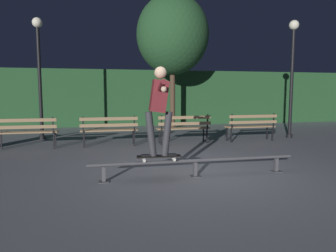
{
  "coord_description": "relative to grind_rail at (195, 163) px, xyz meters",
  "views": [
    {
      "loc": [
        -1.63,
        -5.48,
        1.51
      ],
      "look_at": [
        -0.34,
        0.53,
        0.85
      ],
      "focal_mm": 32.6,
      "sensor_mm": 36.0,
      "label": 1
    }
  ],
  "objects": [
    {
      "name": "park_bench_rightmost",
      "position": [
        2.94,
        3.55,
        0.29
      ],
      "size": [
        1.6,
        0.42,
        0.88
      ],
      "color": "black",
      "rests_on": "ground"
    },
    {
      "name": "park_bench_leftmost",
      "position": [
        -3.65,
        3.55,
        0.29
      ],
      "size": [
        1.6,
        0.42,
        0.88
      ],
      "color": "black",
      "rests_on": "ground"
    },
    {
      "name": "ground_plane",
      "position": [
        -0.0,
        0.27,
        -0.25
      ],
      "size": [
        90.0,
        90.0,
        0.0
      ],
      "primitive_type": "plane",
      "color": "slate"
    },
    {
      "name": "park_bench_right_center",
      "position": [
        0.74,
        3.55,
        0.29
      ],
      "size": [
        1.6,
        0.42,
        0.88
      ],
      "color": "black",
      "rests_on": "ground"
    },
    {
      "name": "lamp_post_right",
      "position": [
        4.6,
        4.0,
        2.23
      ],
      "size": [
        0.32,
        0.32,
        3.9
      ],
      "color": "black",
      "rests_on": "ground"
    },
    {
      "name": "skateboarder",
      "position": [
        -0.67,
        -0.0,
        1.08
      ],
      "size": [
        0.63,
        1.41,
        1.56
      ],
      "color": "black",
      "rests_on": "skateboard"
    },
    {
      "name": "grind_rail",
      "position": [
        0.0,
        0.0,
        0.0
      ],
      "size": [
        3.85,
        0.18,
        0.32
      ],
      "color": "#47474C",
      "rests_on": "ground"
    },
    {
      "name": "hedge_backdrop",
      "position": [
        -0.0,
        9.46,
        1.04
      ],
      "size": [
        24.0,
        1.2,
        2.58
      ],
      "primitive_type": "cube",
      "color": "#234C28",
      "rests_on": "ground"
    },
    {
      "name": "lamp_post_left",
      "position": [
        -3.59,
        5.4,
        2.23
      ],
      "size": [
        0.32,
        0.32,
        3.9
      ],
      "color": "black",
      "rests_on": "ground"
    },
    {
      "name": "park_bench_left_center",
      "position": [
        -1.45,
        3.55,
        0.29
      ],
      "size": [
        1.6,
        0.42,
        0.88
      ],
      "color": "black",
      "rests_on": "ground"
    },
    {
      "name": "skateboard",
      "position": [
        -0.67,
        0.0,
        0.15
      ],
      "size": [
        0.79,
        0.25,
        0.09
      ],
      "color": "black",
      "rests_on": "grind_rail"
    },
    {
      "name": "tree_behind_benches",
      "position": [
        1.29,
        7.43,
        3.66
      ],
      "size": [
        2.99,
        2.99,
        5.57
      ],
      "color": "#4C3828",
      "rests_on": "ground"
    }
  ]
}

